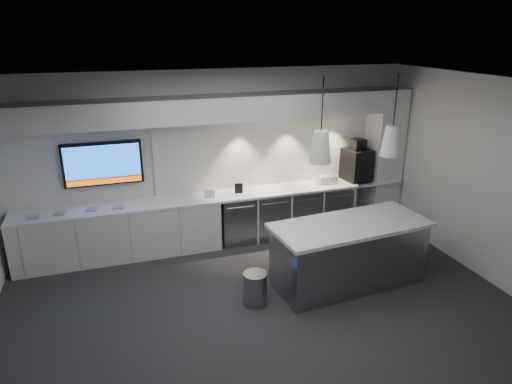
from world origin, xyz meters
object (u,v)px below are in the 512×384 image
object	(u,v)px
wall_tv	(103,164)
coffee_machine	(357,163)
island	(349,253)
bin	(255,288)

from	to	relation	value
wall_tv	coffee_machine	xyz separation A→B (m)	(4.53, -0.25, -0.33)
island	bin	xyz separation A→B (m)	(-1.48, -0.10, -0.26)
wall_tv	island	world-z (taller)	wall_tv
island	bin	distance (m)	1.51
wall_tv	coffee_machine	world-z (taller)	wall_tv
island	coffee_machine	xyz separation A→B (m)	(1.20, 1.96, 0.73)
bin	coffee_machine	size ratio (longest dim) A/B	0.59
island	coffee_machine	size ratio (longest dim) A/B	3.00
wall_tv	island	bearing A→B (deg)	-33.55
wall_tv	island	size ratio (longest dim) A/B	0.53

